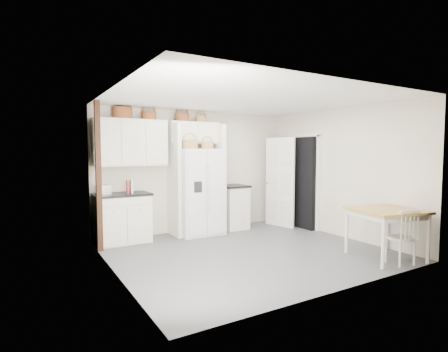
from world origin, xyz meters
TOP-DOWN VIEW (x-y plane):
  - floor at (0.00, 0.00)m, footprint 4.50×4.50m
  - ceiling at (0.00, 0.00)m, footprint 4.50×4.50m
  - wall_back at (0.00, 2.00)m, footprint 4.50×0.00m
  - wall_left at (-2.25, 0.00)m, footprint 0.00×4.00m
  - wall_right at (2.25, 0.00)m, footprint 0.00×4.00m
  - refrigerator at (-0.15, 1.61)m, footprint 0.92×0.74m
  - base_cab_left at (-1.72, 1.70)m, footprint 0.97×0.61m
  - base_cab_right at (0.75, 1.70)m, footprint 0.53×0.64m
  - dining_table at (1.70, -1.45)m, footprint 1.17×1.17m
  - windsor_chair at (1.63, -1.75)m, footprint 0.46×0.43m
  - counter_left at (-1.72, 1.70)m, footprint 1.01×0.66m
  - counter_right at (0.75, 1.70)m, footprint 0.57×0.68m
  - toaster at (-2.07, 1.65)m, footprint 0.26×0.16m
  - cookbook_red at (-1.63, 1.62)m, footprint 0.06×0.16m
  - cookbook_cream at (-1.56, 1.62)m, footprint 0.05×0.17m
  - basket_upper_b at (-1.64, 1.83)m, footprint 0.37×0.37m
  - basket_upper_c at (-1.13, 1.83)m, footprint 0.29×0.29m
  - basket_bridge_a at (-0.42, 1.83)m, footprint 0.30×0.30m
  - basket_bridge_b at (0.02, 1.83)m, footprint 0.25×0.25m
  - basket_fridge_a at (-0.39, 1.51)m, footprint 0.33×0.33m
  - basket_fridge_b at (0.00, 1.51)m, footprint 0.27×0.27m
  - upper_cabinet at (-1.50, 1.83)m, footprint 1.40×0.34m
  - bridge_cabinet at (-0.15, 1.83)m, footprint 1.12×0.34m
  - fridge_panel_left at (-0.66, 1.70)m, footprint 0.08×0.60m
  - fridge_panel_right at (0.36, 1.70)m, footprint 0.08×0.60m
  - trim_post at (-2.20, 1.35)m, footprint 0.09×0.09m
  - doorway_void at (2.16, 1.00)m, footprint 0.18×0.85m
  - door_slab at (1.80, 1.33)m, footprint 0.21×0.79m

SIDE VIEW (x-z plane):
  - floor at x=0.00m, z-range 0.00..0.00m
  - dining_table at x=1.70m, z-range 0.00..0.81m
  - windsor_chair at x=1.63m, z-range 0.00..0.82m
  - base_cab_left at x=-1.72m, z-range 0.00..0.90m
  - base_cab_right at x=0.75m, z-range 0.00..0.93m
  - refrigerator at x=-0.15m, z-range 0.00..1.78m
  - counter_left at x=-1.72m, z-range 0.90..0.94m
  - counter_right at x=0.75m, z-range 0.93..0.98m
  - doorway_void at x=2.16m, z-range 0.00..2.05m
  - door_slab at x=1.80m, z-range 0.00..2.05m
  - toaster at x=-2.07m, z-range 0.94..1.12m
  - cookbook_red at x=-1.63m, z-range 0.94..1.18m
  - cookbook_cream at x=-1.56m, z-range 0.94..1.19m
  - fridge_panel_left at x=-0.66m, z-range 0.00..2.30m
  - fridge_panel_right at x=0.36m, z-range 0.00..2.30m
  - wall_back at x=0.00m, z-range -0.95..3.55m
  - wall_left at x=-2.25m, z-range -0.70..3.30m
  - wall_right at x=2.25m, z-range -0.70..3.30m
  - trim_post at x=-2.20m, z-range 0.00..2.60m
  - basket_fridge_b at x=0.00m, z-range 1.78..1.93m
  - basket_fridge_a at x=-0.39m, z-range 1.78..1.96m
  - upper_cabinet at x=-1.50m, z-range 1.45..2.35m
  - bridge_cabinet at x=-0.15m, z-range 1.90..2.35m
  - basket_bridge_b at x=0.02m, z-range 2.35..2.49m
  - basket_upper_c at x=-1.13m, z-range 2.35..2.52m
  - basket_bridge_a at x=-0.42m, z-range 2.35..2.52m
  - basket_upper_b at x=-1.64m, z-range 2.35..2.57m
  - ceiling at x=0.00m, z-range 2.60..2.60m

